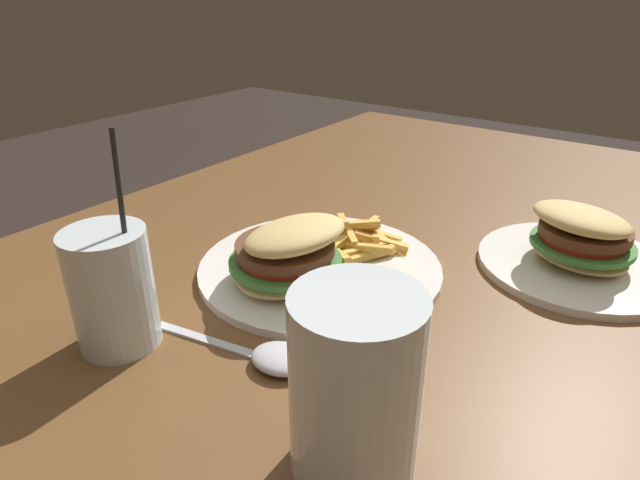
{
  "coord_description": "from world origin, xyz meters",
  "views": [
    {
      "loc": [
        0.46,
        0.16,
        1.06
      ],
      "look_at": [
        -0.01,
        -0.18,
        0.77
      ],
      "focal_mm": 30.0,
      "sensor_mm": 36.0,
      "label": 1
    }
  ],
  "objects_px": {
    "spoon": "(274,357)",
    "meal_plate_far": "(580,247)",
    "meal_plate_near": "(307,258)",
    "juice_glass": "(113,293)",
    "beer_glass": "(355,393)"
  },
  "relations": [
    {
      "from": "beer_glass",
      "to": "spoon",
      "type": "xyz_separation_m",
      "value": [
        -0.05,
        -0.12,
        -0.06
      ]
    },
    {
      "from": "meal_plate_near",
      "to": "beer_glass",
      "type": "relative_size",
      "value": 2.06
    },
    {
      "from": "beer_glass",
      "to": "meal_plate_far",
      "type": "height_order",
      "value": "beer_glass"
    },
    {
      "from": "beer_glass",
      "to": "meal_plate_far",
      "type": "distance_m",
      "value": 0.42
    },
    {
      "from": "meal_plate_far",
      "to": "spoon",
      "type": "bearing_deg",
      "value": -27.19
    },
    {
      "from": "spoon",
      "to": "meal_plate_far",
      "type": "bearing_deg",
      "value": 52.76
    },
    {
      "from": "beer_glass",
      "to": "juice_glass",
      "type": "bearing_deg",
      "value": -88.13
    },
    {
      "from": "beer_glass",
      "to": "meal_plate_far",
      "type": "xyz_separation_m",
      "value": [
        -0.42,
        0.06,
        -0.04
      ]
    },
    {
      "from": "beer_glass",
      "to": "spoon",
      "type": "bearing_deg",
      "value": -113.92
    },
    {
      "from": "spoon",
      "to": "juice_glass",
      "type": "bearing_deg",
      "value": -166.72
    },
    {
      "from": "meal_plate_near",
      "to": "meal_plate_far",
      "type": "relative_size",
      "value": 1.25
    },
    {
      "from": "meal_plate_near",
      "to": "juice_glass",
      "type": "distance_m",
      "value": 0.22
    },
    {
      "from": "beer_glass",
      "to": "spoon",
      "type": "relative_size",
      "value": 0.77
    },
    {
      "from": "meal_plate_near",
      "to": "meal_plate_far",
      "type": "height_order",
      "value": "meal_plate_near"
    },
    {
      "from": "meal_plate_near",
      "to": "juice_glass",
      "type": "relative_size",
      "value": 1.39
    }
  ]
}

